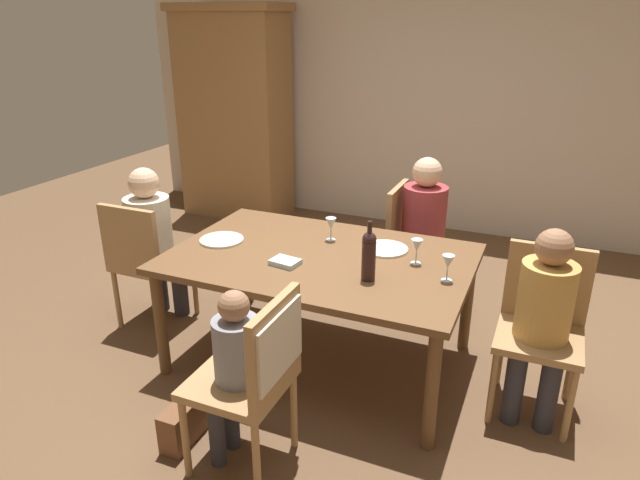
% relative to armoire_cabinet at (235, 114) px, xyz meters
% --- Properties ---
extents(ground_plane, '(10.00, 10.00, 0.00)m').
position_rel_armoire_cabinet_xyz_m(ground_plane, '(1.99, -2.33, -1.10)').
color(ground_plane, brown).
extents(rear_room_partition, '(6.40, 0.12, 2.70)m').
position_rel_armoire_cabinet_xyz_m(rear_room_partition, '(1.99, 0.45, 0.25)').
color(rear_room_partition, beige).
rests_on(rear_room_partition, ground_plane).
extents(armoire_cabinet, '(1.18, 0.62, 2.18)m').
position_rel_armoire_cabinet_xyz_m(armoire_cabinet, '(0.00, 0.00, 0.00)').
color(armoire_cabinet, olive).
rests_on(armoire_cabinet, ground_plane).
extents(dining_table, '(1.78, 1.16, 0.72)m').
position_rel_armoire_cabinet_xyz_m(dining_table, '(1.99, -2.33, -0.44)').
color(dining_table, brown).
rests_on(dining_table, ground_plane).
extents(chair_far_right, '(0.44, 0.44, 0.92)m').
position_rel_armoire_cabinet_xyz_m(chair_far_right, '(2.30, -1.37, -0.56)').
color(chair_far_right, '#A87F51').
rests_on(chair_far_right, ground_plane).
extents(chair_left_end, '(0.44, 0.44, 0.92)m').
position_rel_armoire_cabinet_xyz_m(chair_left_end, '(0.72, -2.42, -0.56)').
color(chair_left_end, '#A87F51').
rests_on(chair_left_end, ground_plane).
extents(chair_right_end, '(0.44, 0.44, 0.92)m').
position_rel_armoire_cabinet_xyz_m(chair_right_end, '(3.26, -2.24, -0.56)').
color(chair_right_end, '#A87F51').
rests_on(chair_right_end, ground_plane).
extents(chair_near, '(0.46, 0.44, 0.92)m').
position_rel_armoire_cabinet_xyz_m(chair_near, '(2.11, -3.29, -0.50)').
color(chair_near, '#A87F51').
rests_on(chair_near, ground_plane).
extents(person_woman_host, '(0.36, 0.31, 1.15)m').
position_rel_armoire_cabinet_xyz_m(person_woman_host, '(2.41, -1.37, -0.43)').
color(person_woman_host, '#33333D').
rests_on(person_woman_host, ground_plane).
extents(person_man_bearded, '(0.31, 0.35, 1.13)m').
position_rel_armoire_cabinet_xyz_m(person_man_bearded, '(0.72, -2.31, -0.44)').
color(person_man_bearded, '#33333D').
rests_on(person_man_bearded, ground_plane).
extents(person_man_guest, '(0.28, 0.32, 1.08)m').
position_rel_armoire_cabinet_xyz_m(person_man_guest, '(3.26, -2.36, -0.47)').
color(person_man_guest, '#33333D').
rests_on(person_man_guest, ground_plane).
extents(person_child_small, '(0.25, 0.22, 0.94)m').
position_rel_armoire_cabinet_xyz_m(person_child_small, '(1.96, -3.29, -0.54)').
color(person_child_small, '#33333D').
rests_on(person_child_small, ground_plane).
extents(wine_bottle_tall_green, '(0.08, 0.08, 0.34)m').
position_rel_armoire_cabinet_xyz_m(wine_bottle_tall_green, '(2.36, -2.53, -0.22)').
color(wine_bottle_tall_green, black).
rests_on(wine_bottle_tall_green, dining_table).
extents(wine_glass_near_left, '(0.07, 0.07, 0.15)m').
position_rel_armoire_cabinet_xyz_m(wine_glass_near_left, '(2.75, -2.38, -0.27)').
color(wine_glass_near_left, silver).
rests_on(wine_glass_near_left, dining_table).
extents(wine_glass_centre, '(0.07, 0.07, 0.15)m').
position_rel_armoire_cabinet_xyz_m(wine_glass_centre, '(2.54, -2.22, -0.27)').
color(wine_glass_centre, silver).
rests_on(wine_glass_centre, dining_table).
extents(wine_glass_near_right, '(0.07, 0.07, 0.15)m').
position_rel_armoire_cabinet_xyz_m(wine_glass_near_right, '(1.95, -2.07, -0.27)').
color(wine_glass_near_right, silver).
rests_on(wine_glass_near_right, dining_table).
extents(dinner_plate_host, '(0.28, 0.28, 0.01)m').
position_rel_armoire_cabinet_xyz_m(dinner_plate_host, '(2.32, -2.09, -0.37)').
color(dinner_plate_host, white).
rests_on(dinner_plate_host, dining_table).
extents(dinner_plate_guest_left, '(0.28, 0.28, 0.01)m').
position_rel_armoire_cabinet_xyz_m(dinner_plate_guest_left, '(1.32, -2.36, -0.37)').
color(dinner_plate_guest_left, silver).
rests_on(dinner_plate_guest_left, dining_table).
extents(folded_napkin, '(0.18, 0.14, 0.03)m').
position_rel_armoire_cabinet_xyz_m(folded_napkin, '(1.85, -2.53, -0.36)').
color(folded_napkin, '#ADC6D6').
rests_on(folded_napkin, dining_table).
extents(handbag, '(0.12, 0.28, 0.22)m').
position_rel_armoire_cabinet_xyz_m(handbag, '(1.64, -3.29, -0.99)').
color(handbag, brown).
rests_on(handbag, ground_plane).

